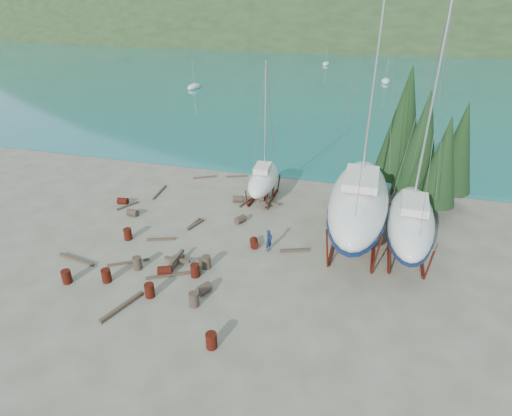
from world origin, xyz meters
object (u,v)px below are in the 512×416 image
(large_sailboat_near, at_px, (359,199))
(small_sailboat_shore, at_px, (263,179))
(large_sailboat_far, at_px, (411,220))
(worker, at_px, (269,240))

(large_sailboat_near, bearing_deg, small_sailboat_shore, 148.54)
(large_sailboat_far, bearing_deg, small_sailboat_shore, 156.32)
(large_sailboat_far, bearing_deg, worker, -163.03)
(large_sailboat_near, xyz_separation_m, large_sailboat_far, (3.54, -0.66, -0.78))
(small_sailboat_shore, bearing_deg, large_sailboat_near, -36.30)
(large_sailboat_near, xyz_separation_m, small_sailboat_shore, (-8.41, 5.23, -1.51))
(large_sailboat_near, xyz_separation_m, worker, (-5.69, -3.02, -2.64))
(large_sailboat_near, bearing_deg, worker, -151.56)
(small_sailboat_shore, relative_size, worker, 7.18)
(large_sailboat_far, height_order, worker, large_sailboat_far)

